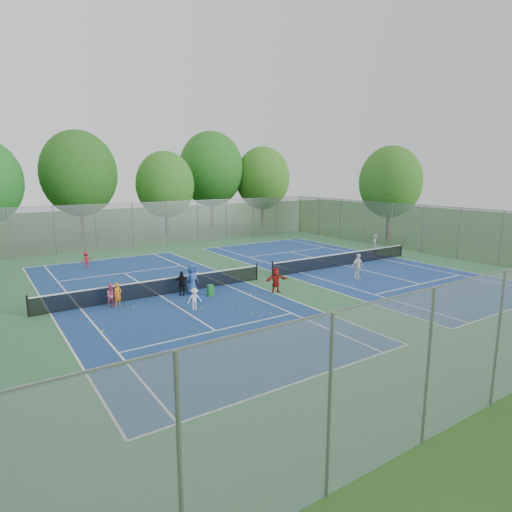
{
  "coord_description": "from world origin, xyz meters",
  "views": [
    {
      "loc": [
        -15.12,
        -21.64,
        6.59
      ],
      "look_at": [
        0.0,
        1.0,
        1.3
      ],
      "focal_mm": 30.0,
      "sensor_mm": 36.0,
      "label": 1
    }
  ],
  "objects_px": {
    "ball_crate": "(201,299)",
    "ball_hopper": "(210,291)",
    "net_left": "(159,288)",
    "net_right": "(344,259)",
    "instructor": "(374,245)"
  },
  "relations": [
    {
      "from": "ball_crate",
      "to": "ball_hopper",
      "type": "height_order",
      "value": "ball_hopper"
    },
    {
      "from": "net_right",
      "to": "ball_crate",
      "type": "relative_size",
      "value": 42.94
    },
    {
      "from": "ball_hopper",
      "to": "instructor",
      "type": "distance_m",
      "value": 16.7
    },
    {
      "from": "ball_crate",
      "to": "instructor",
      "type": "relative_size",
      "value": 0.17
    },
    {
      "from": "net_right",
      "to": "instructor",
      "type": "relative_size",
      "value": 7.35
    },
    {
      "from": "net_right",
      "to": "instructor",
      "type": "height_order",
      "value": "instructor"
    },
    {
      "from": "net_right",
      "to": "ball_hopper",
      "type": "height_order",
      "value": "net_right"
    },
    {
      "from": "ball_hopper",
      "to": "ball_crate",
      "type": "bearing_deg",
      "value": -148.31
    },
    {
      "from": "net_left",
      "to": "ball_crate",
      "type": "relative_size",
      "value": 42.94
    },
    {
      "from": "net_left",
      "to": "instructor",
      "type": "xyz_separation_m",
      "value": [
        18.71,
        1.35,
        0.42
      ]
    },
    {
      "from": "net_right",
      "to": "ball_crate",
      "type": "distance_m",
      "value": 12.74
    },
    {
      "from": "net_left",
      "to": "net_right",
      "type": "height_order",
      "value": "same"
    },
    {
      "from": "net_left",
      "to": "ball_crate",
      "type": "xyz_separation_m",
      "value": [
        1.44,
        -2.11,
        -0.33
      ]
    },
    {
      "from": "net_left",
      "to": "ball_hopper",
      "type": "height_order",
      "value": "net_left"
    },
    {
      "from": "net_left",
      "to": "ball_crate",
      "type": "distance_m",
      "value": 2.58
    }
  ]
}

